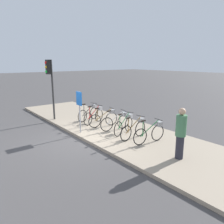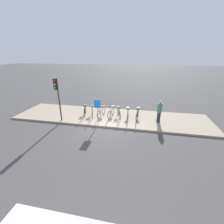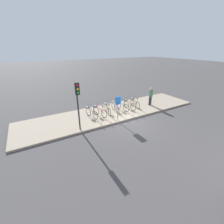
{
  "view_description": "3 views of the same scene",
  "coord_description": "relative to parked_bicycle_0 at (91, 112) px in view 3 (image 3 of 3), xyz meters",
  "views": [
    {
      "loc": [
        7.65,
        -4.39,
        3.26
      ],
      "look_at": [
        0.53,
        1.21,
        1.15
      ],
      "focal_mm": 35.0,
      "sensor_mm": 36.0,
      "label": 1
    },
    {
      "loc": [
        2.3,
        -9.27,
        5.01
      ],
      "look_at": [
        0.36,
        0.58,
        1.02
      ],
      "focal_mm": 24.0,
      "sensor_mm": 36.0,
      "label": 2
    },
    {
      "loc": [
        -6.08,
        -8.39,
        5.25
      ],
      "look_at": [
        -1.01,
        0.48,
        0.79
      ],
      "focal_mm": 24.0,
      "sensor_mm": 36.0,
      "label": 3
    }
  ],
  "objects": [
    {
      "name": "sign_post",
      "position": [
        1.55,
        -1.49,
        0.84
      ],
      "size": [
        0.44,
        0.07,
        1.85
      ],
      "color": "#99999E",
      "rests_on": "sidewalk"
    },
    {
      "name": "parked_bicycle_6",
      "position": [
        4.35,
        0.09,
        0.0
      ],
      "size": [
        0.46,
        1.56,
        0.96
      ],
      "color": "black",
      "rests_on": "sidewalk"
    },
    {
      "name": "parked_bicycle_5",
      "position": [
        3.6,
        -0.07,
        0.0
      ],
      "size": [
        0.46,
        1.56,
        0.96
      ],
      "color": "black",
      "rests_on": "sidewalk"
    },
    {
      "name": "ground_plane",
      "position": [
        2.18,
        -1.78,
        -0.55
      ],
      "size": [
        120.0,
        120.0,
        0.0
      ],
      "primitive_type": "plane",
      "color": "#423F3F"
    },
    {
      "name": "pedestrian",
      "position": [
        5.93,
        -0.28,
        0.47
      ],
      "size": [
        0.34,
        0.34,
        1.71
      ],
      "color": "#23232D",
      "rests_on": "sidewalk"
    },
    {
      "name": "parked_bicycle_2",
      "position": [
        1.45,
        -0.03,
        0.0
      ],
      "size": [
        0.46,
        1.55,
        0.96
      ],
      "color": "black",
      "rests_on": "sidewalk"
    },
    {
      "name": "traffic_light",
      "position": [
        -1.39,
        -1.55,
        1.9
      ],
      "size": [
        0.24,
        0.4,
        3.23
      ],
      "color": "#2D2D2D",
      "rests_on": "sidewalk"
    },
    {
      "name": "parked_bicycle_4",
      "position": [
        2.85,
        0.04,
        0.0
      ],
      "size": [
        0.62,
        1.5,
        0.96
      ],
      "color": "black",
      "rests_on": "sidewalk"
    },
    {
      "name": "parked_bicycle_1",
      "position": [
        0.66,
        -0.1,
        0.0
      ],
      "size": [
        0.63,
        1.5,
        0.96
      ],
      "color": "black",
      "rests_on": "sidewalk"
    },
    {
      "name": "parked_bicycle_0",
      "position": [
        0.0,
        0.0,
        0.0
      ],
      "size": [
        0.55,
        1.53,
        0.96
      ],
      "color": "black",
      "rests_on": "sidewalk"
    },
    {
      "name": "parked_bicycle_3",
      "position": [
        2.24,
        0.09,
        0.0
      ],
      "size": [
        0.46,
        1.56,
        0.96
      ],
      "color": "black",
      "rests_on": "sidewalk"
    },
    {
      "name": "sidewalk",
      "position": [
        2.18,
        0.08,
        -0.49
      ],
      "size": [
        15.61,
        3.73,
        0.12
      ],
      "color": "gray",
      "rests_on": "ground_plane"
    }
  ]
}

